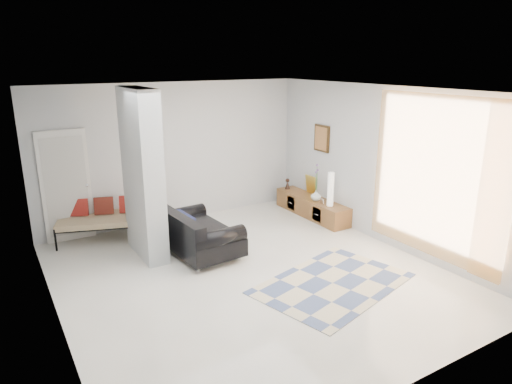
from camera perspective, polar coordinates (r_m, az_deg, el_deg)
floor at (r=7.21m, az=-0.73°, el=-10.26°), size 6.00×6.00×0.00m
ceiling at (r=6.46m, az=-0.82°, el=12.54°), size 6.00×6.00×0.00m
wall_back at (r=9.34m, az=-10.17°, el=4.80°), size 6.00×0.00×6.00m
wall_front at (r=4.53m, az=19.05°, el=-8.43°), size 6.00×0.00×6.00m
wall_left at (r=5.87m, az=-24.62°, el=-3.34°), size 0.00×6.00×6.00m
wall_right at (r=8.39m, az=15.67°, el=3.14°), size 0.00×6.00×6.00m
partition_column at (r=7.70m, az=-13.99°, el=2.11°), size 0.35×1.20×2.80m
hallway_door at (r=8.88m, az=-22.66°, el=0.65°), size 0.85×0.06×2.04m
curtain at (r=7.60m, az=21.54°, el=1.65°), size 0.00×2.55×2.55m
wall_art at (r=9.54m, az=8.23°, el=6.66°), size 0.04×0.45×0.55m
media_console at (r=9.76m, az=6.97°, el=-1.82°), size 0.45×2.01×0.80m
loveseat at (r=7.89m, az=-7.57°, el=-5.19°), size 1.07×1.70×0.76m
daybed at (r=8.85m, az=-17.53°, el=-3.00°), size 2.10×1.40×0.77m
area_rug at (r=7.03m, az=9.56°, el=-11.19°), size 2.60×2.05×0.01m
cylinder_lamp at (r=9.15m, az=9.31°, el=0.34°), size 0.12×0.12×0.68m
bronze_figurine at (r=10.28m, az=3.95°, el=1.03°), size 0.12×0.12×0.24m
vase at (r=9.50m, az=7.50°, el=-0.43°), size 0.24×0.24×0.22m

